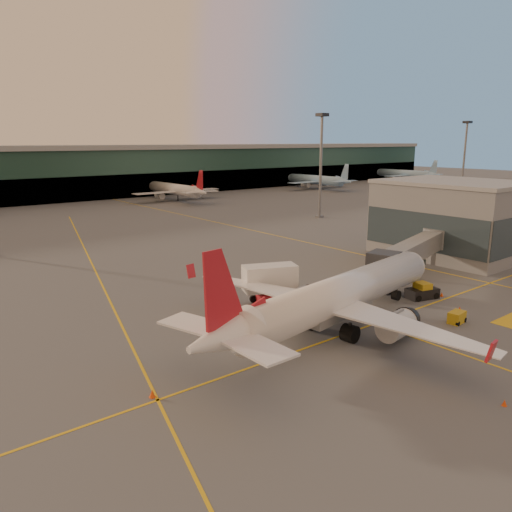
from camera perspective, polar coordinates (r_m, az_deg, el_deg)
ground at (r=48.68m, az=14.37°, el=-10.46°), size 600.00×600.00×0.00m
taxi_markings at (r=78.82m, az=-15.92°, el=-1.46°), size 100.12×173.00×0.01m
terminal at (r=172.27m, az=-26.72°, el=8.26°), size 400.00×20.00×17.60m
gate_building at (r=90.72m, az=21.69°, el=4.03°), size 18.40×22.40×12.60m
mast_east_near at (r=127.04m, az=7.44°, el=11.05°), size 2.40×2.40×25.60m
mast_east_far at (r=190.19m, az=22.74°, el=10.80°), size 2.40×2.40×25.60m
distant_aircraft_row at (r=152.98m, az=-20.49°, el=5.07°), size 350.00×34.00×13.00m
main_airplane at (r=50.79m, az=8.95°, el=-4.80°), size 37.20×33.70×11.25m
jet_bridge at (r=74.47m, az=17.88°, el=0.64°), size 24.71×9.63×5.66m
catering_truck at (r=58.85m, az=1.66°, el=-3.05°), size 6.81×4.88×4.86m
gpu_cart at (r=57.95m, az=21.98°, el=-6.53°), size 2.25×1.49×1.24m
pushback_tug at (r=65.21m, az=18.48°, el=-3.91°), size 4.28×3.02×2.00m
cone_nose at (r=66.97m, az=20.46°, el=-4.12°), size 0.42×0.42×0.53m
cone_tail at (r=40.14m, az=-11.77°, el=-15.15°), size 0.49×0.49×0.63m
cone_wing_right at (r=42.46m, az=26.53°, el=-14.79°), size 0.38×0.38×0.48m
cone_wing_left at (r=63.54m, az=-3.33°, el=-4.18°), size 0.46×0.46×0.58m
cone_fwd at (r=62.12m, az=22.24°, el=-5.60°), size 0.41×0.41×0.52m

